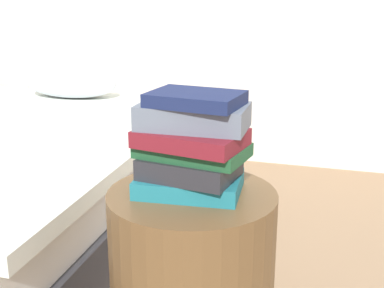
# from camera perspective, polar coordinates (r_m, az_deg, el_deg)

# --- Properties ---
(side_table) EXTENTS (0.46, 0.46, 0.56)m
(side_table) POSITION_cam_1_polar(r_m,az_deg,el_deg) (1.52, 0.00, -15.21)
(side_table) COLOR brown
(side_table) RESTS_ON ground_plane
(book_teal) EXTENTS (0.29, 0.21, 0.05)m
(book_teal) POSITION_cam_1_polar(r_m,az_deg,el_deg) (1.39, -0.28, -4.35)
(book_teal) COLOR #1E727F
(book_teal) RESTS_ON side_table
(book_charcoal) EXTENTS (0.26, 0.21, 0.05)m
(book_charcoal) POSITION_cam_1_polar(r_m,az_deg,el_deg) (1.37, -0.20, -2.47)
(book_charcoal) COLOR #28282D
(book_charcoal) RESTS_ON book_teal
(book_forest) EXTENTS (0.30, 0.21, 0.03)m
(book_forest) POSITION_cam_1_polar(r_m,az_deg,el_deg) (1.36, 0.11, -0.72)
(book_forest) COLOR #1E512D
(book_forest) RESTS_ON book_charcoal
(book_maroon) EXTENTS (0.29, 0.22, 0.04)m
(book_maroon) POSITION_cam_1_polar(r_m,az_deg,el_deg) (1.33, 0.00, 0.65)
(book_maroon) COLOR maroon
(book_maroon) RESTS_ON book_forest
(book_slate) EXTENTS (0.28, 0.16, 0.06)m
(book_slate) POSITION_cam_1_polar(r_m,az_deg,el_deg) (1.34, 0.15, 3.04)
(book_slate) COLOR slate
(book_slate) RESTS_ON book_maroon
(book_navy) EXTENTS (0.25, 0.19, 0.03)m
(book_navy) POSITION_cam_1_polar(r_m,az_deg,el_deg) (1.31, 0.36, 4.94)
(book_navy) COLOR #19234C
(book_navy) RESTS_ON book_slate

